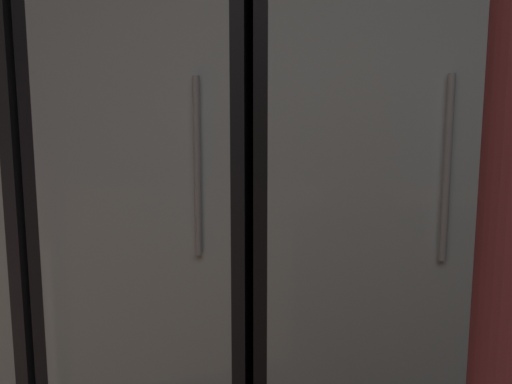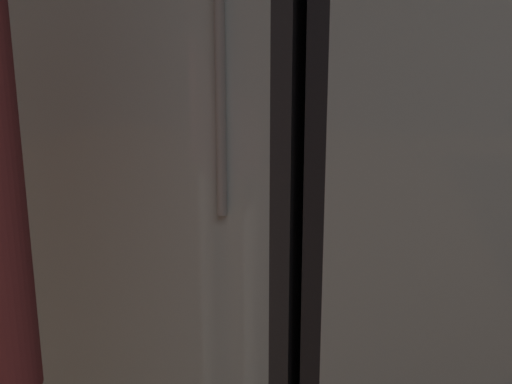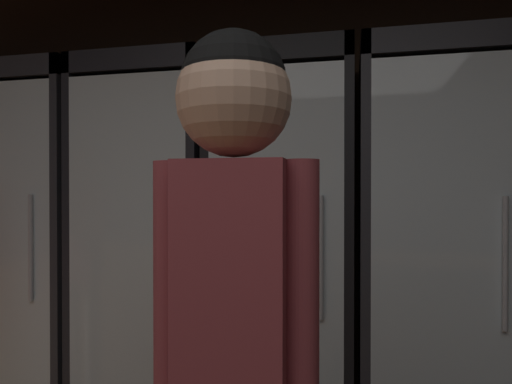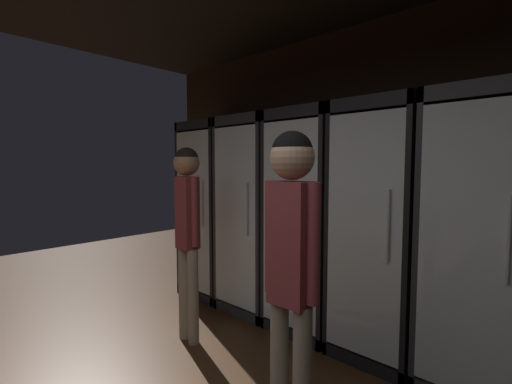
{
  "view_description": "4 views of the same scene",
  "coord_description": "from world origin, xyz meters",
  "px_view_note": "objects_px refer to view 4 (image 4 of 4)",
  "views": [
    {
      "loc": [
        -0.22,
        1.0,
        1.23
      ],
      "look_at": [
        -0.33,
        2.39,
        1.04
      ],
      "focal_mm": 34.4,
      "sensor_mm": 36.0,
      "label": 1
    },
    {
      "loc": [
        -0.86,
        1.33,
        1.16
      ],
      "look_at": [
        -1.16,
        2.58,
        0.86
      ],
      "focal_mm": 39.89,
      "sensor_mm": 36.0,
      "label": 2
    },
    {
      "loc": [
        0.31,
        0.56,
        1.39
      ],
      "look_at": [
        -0.1,
        2.41,
        1.38
      ],
      "focal_mm": 30.91,
      "sensor_mm": 36.0,
      "label": 3
    },
    {
      "loc": [
        1.13,
        -0.01,
        1.52
      ],
      "look_at": [
        -1.04,
        2.33,
        1.29
      ],
      "focal_mm": 24.57,
      "sensor_mm": 36.0,
      "label": 4
    }
  ],
  "objects_px": {
    "cooler_far_left": "(217,210)",
    "cooler_far_right": "(481,246)",
    "cooler_left": "(258,216)",
    "cooler_center": "(312,222)",
    "cooler_right": "(383,231)",
    "shopper_near": "(187,216)",
    "shopper_far": "(291,251)"
  },
  "relations": [
    {
      "from": "shopper_far",
      "to": "cooler_left",
      "type": "bearing_deg",
      "value": 137.27
    },
    {
      "from": "cooler_center",
      "to": "shopper_far",
      "type": "height_order",
      "value": "cooler_center"
    },
    {
      "from": "cooler_center",
      "to": "cooler_far_right",
      "type": "relative_size",
      "value": 1.0
    },
    {
      "from": "cooler_center",
      "to": "cooler_far_left",
      "type": "bearing_deg",
      "value": -179.97
    },
    {
      "from": "cooler_center",
      "to": "cooler_right",
      "type": "relative_size",
      "value": 1.0
    },
    {
      "from": "cooler_left",
      "to": "shopper_far",
      "type": "distance_m",
      "value": 1.98
    },
    {
      "from": "shopper_near",
      "to": "shopper_far",
      "type": "xyz_separation_m",
      "value": [
        1.4,
        -0.38,
        0.0
      ]
    },
    {
      "from": "cooler_left",
      "to": "shopper_near",
      "type": "distance_m",
      "value": 0.96
    },
    {
      "from": "cooler_left",
      "to": "cooler_center",
      "type": "xyz_separation_m",
      "value": [
        0.68,
        -0.0,
        0.01
      ]
    },
    {
      "from": "cooler_left",
      "to": "cooler_center",
      "type": "distance_m",
      "value": 0.68
    },
    {
      "from": "cooler_far_left",
      "to": "cooler_center",
      "type": "height_order",
      "value": "same"
    },
    {
      "from": "cooler_far_left",
      "to": "cooler_far_right",
      "type": "xyz_separation_m",
      "value": [
        2.7,
        -0.0,
        -0.02
      ]
    },
    {
      "from": "cooler_far_right",
      "to": "shopper_far",
      "type": "bearing_deg",
      "value": -113.45
    },
    {
      "from": "cooler_left",
      "to": "shopper_near",
      "type": "xyz_separation_m",
      "value": [
        0.05,
        -0.96,
        0.1
      ]
    },
    {
      "from": "cooler_far_left",
      "to": "cooler_center",
      "type": "distance_m",
      "value": 1.35
    },
    {
      "from": "cooler_far_left",
      "to": "shopper_far",
      "type": "bearing_deg",
      "value": -32.2
    },
    {
      "from": "shopper_near",
      "to": "shopper_far",
      "type": "bearing_deg",
      "value": -15.27
    },
    {
      "from": "cooler_far_left",
      "to": "cooler_far_right",
      "type": "bearing_deg",
      "value": -0.0
    },
    {
      "from": "cooler_right",
      "to": "shopper_far",
      "type": "distance_m",
      "value": 1.34
    },
    {
      "from": "cooler_right",
      "to": "shopper_near",
      "type": "xyz_separation_m",
      "value": [
        -1.3,
        -0.96,
        0.1
      ]
    },
    {
      "from": "cooler_left",
      "to": "cooler_far_right",
      "type": "height_order",
      "value": "same"
    },
    {
      "from": "cooler_right",
      "to": "shopper_near",
      "type": "distance_m",
      "value": 1.62
    },
    {
      "from": "shopper_near",
      "to": "cooler_right",
      "type": "bearing_deg",
      "value": 36.37
    },
    {
      "from": "cooler_far_left",
      "to": "shopper_far",
      "type": "distance_m",
      "value": 2.51
    },
    {
      "from": "cooler_far_left",
      "to": "cooler_left",
      "type": "height_order",
      "value": "same"
    },
    {
      "from": "cooler_far_right",
      "to": "cooler_right",
      "type": "bearing_deg",
      "value": 179.94
    },
    {
      "from": "cooler_center",
      "to": "cooler_far_right",
      "type": "distance_m",
      "value": 1.35
    },
    {
      "from": "cooler_right",
      "to": "cooler_far_right",
      "type": "relative_size",
      "value": 1.0
    },
    {
      "from": "shopper_near",
      "to": "cooler_left",
      "type": "bearing_deg",
      "value": 93.22
    },
    {
      "from": "cooler_right",
      "to": "shopper_near",
      "type": "bearing_deg",
      "value": -143.63
    },
    {
      "from": "cooler_left",
      "to": "cooler_far_right",
      "type": "xyz_separation_m",
      "value": [
        2.03,
        -0.0,
        -0.01
      ]
    },
    {
      "from": "cooler_far_right",
      "to": "cooler_far_left",
      "type": "bearing_deg",
      "value": 180.0
    }
  ]
}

